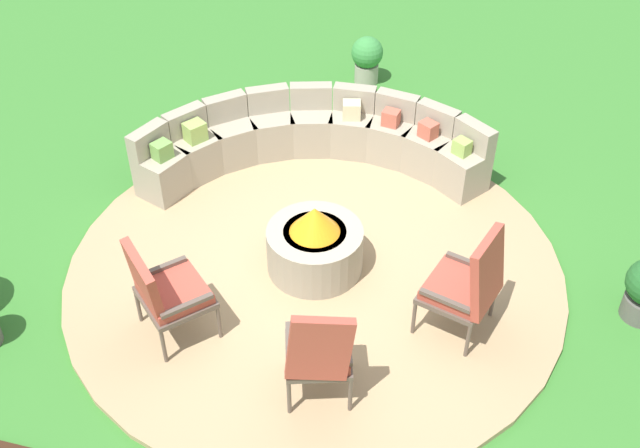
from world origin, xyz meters
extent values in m
plane|color=#387A2D|center=(0.00, 0.00, 0.00)|extent=(24.00, 24.00, 0.00)
cylinder|color=tan|center=(0.00, 0.00, 0.03)|extent=(4.92, 4.92, 0.06)
cylinder|color=#9E937F|center=(0.00, 0.00, 0.29)|extent=(0.94, 0.94, 0.46)
cylinder|color=black|center=(0.00, 0.00, 0.49)|extent=(0.61, 0.61, 0.06)
cone|color=orange|center=(0.00, 0.00, 0.66)|extent=(0.49, 0.49, 0.28)
cube|color=#9E937F|center=(1.24, 1.65, 0.30)|extent=(0.66, 0.65, 0.49)
cube|color=#9E937F|center=(1.32, 1.77, 0.69)|extent=(0.48, 0.42, 0.29)
cube|color=#9E937F|center=(0.83, 1.89, 0.30)|extent=(0.62, 0.61, 0.49)
cube|color=#9E937F|center=(0.89, 2.02, 0.69)|extent=(0.51, 0.34, 0.29)
cube|color=#9E937F|center=(0.37, 2.03, 0.30)|extent=(0.56, 0.53, 0.49)
cube|color=#9E937F|center=(0.40, 2.17, 0.69)|extent=(0.51, 0.25, 0.29)
cube|color=#9E937F|center=(-0.10, 2.06, 0.30)|extent=(0.51, 0.47, 0.49)
cube|color=#9E937F|center=(-0.11, 2.21, 0.69)|extent=(0.49, 0.18, 0.29)
cube|color=#9E937F|center=(-0.57, 1.98, 0.30)|extent=(0.59, 0.57, 0.49)
cube|color=#9E937F|center=(-0.61, 2.12, 0.69)|extent=(0.51, 0.29, 0.29)
cube|color=#9E937F|center=(-1.01, 1.80, 0.30)|extent=(0.64, 0.63, 0.49)
cube|color=#9E937F|center=(-1.08, 1.93, 0.69)|extent=(0.50, 0.38, 0.29)
cube|color=#9E937F|center=(-1.39, 1.52, 0.30)|extent=(0.66, 0.66, 0.49)
cube|color=#9E937F|center=(-1.49, 1.63, 0.69)|extent=(0.47, 0.45, 0.29)
cube|color=#9E937F|center=(-1.70, 1.17, 0.30)|extent=(0.65, 0.65, 0.49)
cube|color=#9E937F|center=(-1.82, 1.25, 0.69)|extent=(0.41, 0.49, 0.29)
cube|color=#9E937F|center=(-1.92, 0.75, 0.30)|extent=(0.59, 0.61, 0.49)
cube|color=#9E937F|center=(-2.06, 0.80, 0.69)|extent=(0.32, 0.51, 0.29)
cube|color=#70A34C|center=(-1.88, 0.73, 0.64)|extent=(0.23, 0.24, 0.19)
cube|color=#BC5B47|center=(0.81, 1.84, 0.64)|extent=(0.24, 0.23, 0.18)
cube|color=#93B756|center=(1.21, 1.61, 0.63)|extent=(0.22, 0.21, 0.17)
cube|color=#93B756|center=(-1.66, 1.14, 0.66)|extent=(0.27, 0.28, 0.22)
cube|color=beige|center=(-0.10, 2.01, 0.65)|extent=(0.24, 0.22, 0.20)
cube|color=#BC5B47|center=(0.36, 1.98, 0.64)|extent=(0.20, 0.18, 0.18)
cylinder|color=brown|center=(-1.01, -0.72, 0.25)|extent=(0.04, 0.04, 0.38)
cylinder|color=brown|center=(-0.59, -1.11, 0.25)|extent=(0.04, 0.04, 0.38)
cylinder|color=brown|center=(-1.37, -1.10, 0.25)|extent=(0.04, 0.04, 0.38)
cylinder|color=brown|center=(-0.95, -1.50, 0.25)|extent=(0.04, 0.04, 0.38)
cube|color=brown|center=(-0.98, -1.11, 0.47)|extent=(0.83, 0.83, 0.05)
cube|color=#B24738|center=(-0.98, -1.11, 0.54)|extent=(0.77, 0.76, 0.09)
cube|color=#B24738|center=(-1.15, -1.28, 0.79)|extent=(0.47, 0.53, 0.66)
cube|color=brown|center=(-1.18, -0.92, 0.60)|extent=(0.37, 0.39, 0.04)
cube|color=brown|center=(-0.78, -1.29, 0.60)|extent=(0.37, 0.39, 0.04)
cylinder|color=brown|center=(0.09, -1.25, 0.25)|extent=(0.04, 0.04, 0.38)
cylinder|color=brown|center=(0.57, -1.10, 0.25)|extent=(0.04, 0.04, 0.38)
cylinder|color=brown|center=(0.25, -1.74, 0.25)|extent=(0.04, 0.04, 0.38)
cylinder|color=brown|center=(0.72, -1.59, 0.25)|extent=(0.04, 0.04, 0.38)
cube|color=brown|center=(0.41, -1.42, 0.47)|extent=(0.67, 0.68, 0.05)
cube|color=#B24738|center=(0.41, -1.42, 0.54)|extent=(0.62, 0.63, 0.09)
cube|color=#B24738|center=(0.48, -1.64, 0.80)|extent=(0.55, 0.26, 0.68)
cube|color=brown|center=(0.18, -1.49, 0.60)|extent=(0.19, 0.46, 0.04)
cube|color=brown|center=(0.63, -1.35, 0.60)|extent=(0.19, 0.46, 0.04)
cylinder|color=brown|center=(1.08, -0.62, 0.25)|extent=(0.04, 0.04, 0.38)
cylinder|color=brown|center=(1.25, -0.07, 0.25)|extent=(0.04, 0.04, 0.38)
cylinder|color=brown|center=(1.58, -0.77, 0.25)|extent=(0.04, 0.04, 0.38)
cylinder|color=brown|center=(1.75, -0.22, 0.25)|extent=(0.04, 0.04, 0.38)
cube|color=brown|center=(1.42, -0.42, 0.47)|extent=(0.71, 0.75, 0.05)
cube|color=#B24738|center=(1.42, -0.42, 0.54)|extent=(0.66, 0.69, 0.09)
cube|color=#B24738|center=(1.64, -0.49, 0.83)|extent=(0.33, 0.62, 0.70)
cube|color=brown|center=(1.34, -0.68, 0.60)|extent=(0.47, 0.19, 0.04)
cube|color=brown|center=(1.50, -0.16, 0.60)|extent=(0.47, 0.19, 0.04)
cylinder|color=#A89E8E|center=(-0.28, 3.80, 0.13)|extent=(0.32, 0.32, 0.26)
sphere|color=#3D8E42|center=(-0.28, 3.80, 0.44)|extent=(0.43, 0.43, 0.43)
camera|label=1|loc=(1.47, -5.44, 5.39)|focal=43.64mm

